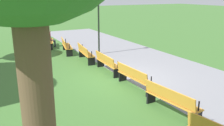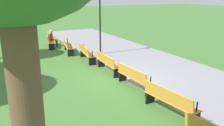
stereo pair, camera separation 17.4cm
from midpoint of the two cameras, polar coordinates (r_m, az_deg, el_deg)
The scene contains 10 objects.
ground_plane at distance 10.79m, azimuth 2.64°, elevation -3.78°, with size 120.00×120.00×0.00m, color #3D6B2D.
path_paving at distance 12.21m, azimuth 13.15°, elevation -1.80°, with size 30.74×4.85×0.01m, color gray.
bench_0 at distance 17.66m, azimuth -13.92°, elevation 5.22°, with size 2.05×0.97×0.89m.
bench_1 at distance 15.62m, azimuth -10.05°, elevation 4.07°, with size 2.04×0.84×0.89m.
bench_2 at distance 13.59m, azimuth -5.70°, elevation 2.45°, with size 2.03×0.69×0.89m.
bench_3 at distance 11.59m, azimuth -0.61°, elevation 0.14°, with size 2.01×0.55×0.89m.
bench_4 at distance 9.64m, azimuth 5.66°, elevation -3.27°, with size 2.01×0.55×0.89m.
bench_5 at distance 7.82m, azimuth 13.95°, elevation -8.44°, with size 2.03×0.69×0.89m.
person_seated at distance 17.69m, azimuth -13.48°, elevation 5.77°, with size 0.43×0.58×1.20m.
lamp_post at distance 14.84m, azimuth -2.53°, elevation 12.91°, with size 0.32×0.32×4.11m.
Camera 2 is at (8.83, -5.00, 3.66)m, focal length 38.96 mm.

